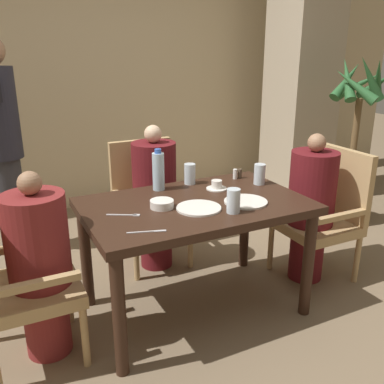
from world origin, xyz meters
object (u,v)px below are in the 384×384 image
(diner_in_right_chair, at_px, (311,207))
(bowl_small, at_px, (162,204))
(chair_far_side, at_px, (148,199))
(glass_tall_near, at_px, (260,174))
(plate_main_right, at_px, (246,202))
(glass_tall_far, at_px, (190,174))
(plate_main_left, at_px, (199,208))
(glass_tall_mid, at_px, (233,201))
(standing_host, at_px, (2,143))
(water_bottle, at_px, (158,171))
(teacup_with_saucer, at_px, (217,186))
(diner_in_left_chair, at_px, (40,265))
(diner_in_far_chair, at_px, (155,197))
(potted_palm, at_px, (352,163))
(chair_right_side, at_px, (326,211))
(chair_left_side, at_px, (11,278))

(diner_in_right_chair, relative_size, bowl_small, 7.81)
(chair_far_side, distance_m, glass_tall_near, 0.92)
(plate_main_right, relative_size, glass_tall_far, 1.87)
(diner_in_right_chair, xyz_separation_m, plate_main_right, (-0.64, -0.14, 0.19))
(plate_main_left, distance_m, glass_tall_mid, 0.21)
(standing_host, height_order, glass_tall_near, standing_host)
(chair_far_side, xyz_separation_m, water_bottle, (-0.10, -0.49, 0.36))
(teacup_with_saucer, distance_m, water_bottle, 0.39)
(diner_in_left_chair, distance_m, water_bottle, 0.92)
(glass_tall_near, distance_m, glass_tall_mid, 0.56)
(chair_far_side, height_order, standing_host, standing_host)
(water_bottle, bearing_deg, plate_main_right, -51.17)
(diner_in_right_chair, bearing_deg, standing_host, 143.22)
(water_bottle, bearing_deg, diner_in_right_chair, -17.28)
(standing_host, xyz_separation_m, plate_main_left, (0.91, -1.49, -0.17))
(diner_in_left_chair, bearing_deg, bowl_small, -0.32)
(diner_in_far_chair, distance_m, water_bottle, 0.47)
(standing_host, relative_size, glass_tall_far, 12.31)
(glass_tall_near, bearing_deg, diner_in_right_chair, -18.83)
(potted_palm, bearing_deg, standing_host, 166.36)
(chair_right_side, distance_m, plate_main_right, 0.83)
(chair_far_side, xyz_separation_m, potted_palm, (1.98, -0.13, 0.09))
(chair_far_side, height_order, diner_in_right_chair, diner_in_right_chair)
(diner_in_far_chair, height_order, standing_host, standing_host)
(teacup_with_saucer, bearing_deg, diner_in_right_chair, -12.91)
(plate_main_right, bearing_deg, glass_tall_near, 43.43)
(glass_tall_far, bearing_deg, diner_in_left_chair, -162.02)
(chair_right_side, relative_size, glass_tall_mid, 6.76)
(glass_tall_far, bearing_deg, chair_left_side, -164.11)
(chair_far_side, height_order, plate_main_left, chair_far_side)
(potted_palm, distance_m, glass_tall_near, 1.55)
(teacup_with_saucer, relative_size, water_bottle, 0.50)
(diner_in_left_chair, relative_size, teacup_with_saucer, 7.72)
(chair_right_side, xyz_separation_m, plate_main_left, (-1.08, -0.11, 0.25))
(diner_in_far_chair, relative_size, water_bottle, 4.06)
(plate_main_right, xyz_separation_m, water_bottle, (-0.37, 0.46, 0.12))
(chair_far_side, xyz_separation_m, bowl_small, (-0.21, -0.81, 0.26))
(diner_in_far_chair, distance_m, glass_tall_far, 0.42)
(diner_in_right_chair, height_order, water_bottle, diner_in_right_chair)
(chair_left_side, xyz_separation_m, diner_in_left_chair, (0.14, 0.00, 0.04))
(chair_left_side, bearing_deg, diner_in_right_chair, 0.00)
(chair_far_side, height_order, glass_tall_mid, chair_far_side)
(standing_host, bearing_deg, teacup_with_saucer, -46.16)
(chair_right_side, distance_m, standing_host, 2.46)
(plate_main_left, xyz_separation_m, glass_tall_mid, (0.15, -0.13, 0.06))
(potted_palm, xyz_separation_m, bowl_small, (-2.19, -0.68, 0.18))
(chair_right_side, relative_size, potted_palm, 0.60)
(glass_tall_mid, bearing_deg, plate_main_right, 34.30)
(chair_right_side, bearing_deg, potted_palm, 35.83)
(plate_main_left, height_order, bowl_small, bowl_small)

